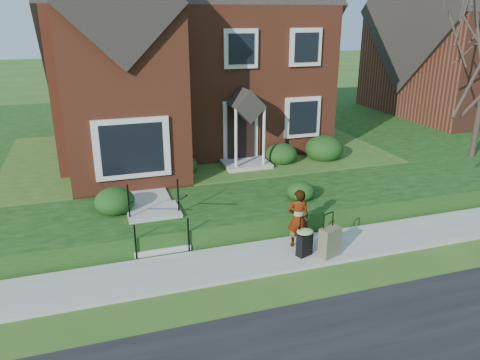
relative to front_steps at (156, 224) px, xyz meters
name	(u,v)px	position (x,y,z in m)	size (l,w,h in m)	color
ground	(270,258)	(2.50, -1.84, -0.47)	(120.00, 120.00, 0.00)	#2D5119
sidewalk	(270,257)	(2.50, -1.84, -0.43)	(60.00, 1.60, 0.08)	#9E9B93
terrace	(264,133)	(6.50, 9.06, -0.17)	(44.00, 20.00, 0.60)	black
walkway	(142,180)	(0.00, 3.16, 0.16)	(1.20, 6.00, 0.06)	#9E9B93
main_house	(178,26)	(2.29, 7.76, 4.79)	(10.40, 10.20, 9.40)	brown
neighbour_house	(480,23)	(18.50, 9.16, 4.77)	(9.40, 8.00, 9.20)	brown
front_steps	(156,224)	(0.00, 0.00, 0.00)	(1.40, 2.02, 1.50)	#9E9B93
foundation_shrubs	(231,163)	(2.94, 2.85, 0.54)	(9.53, 4.48, 0.98)	#103611
woman	(298,218)	(3.36, -1.58, 0.37)	(0.56, 0.37, 1.54)	#999999
suitcase_black	(305,241)	(3.31, -2.10, 0.00)	(0.52, 0.48, 1.03)	black
suitcase_olive	(330,242)	(3.88, -2.32, -0.02)	(0.59, 0.45, 1.13)	brown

